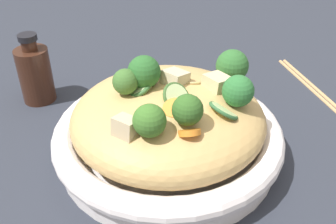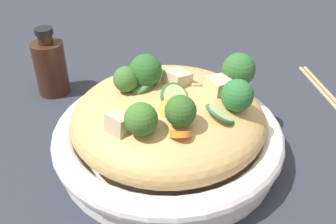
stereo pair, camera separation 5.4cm
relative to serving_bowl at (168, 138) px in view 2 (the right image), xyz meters
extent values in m
plane|color=#282C36|center=(0.00, 0.00, -0.03)|extent=(3.00, 3.00, 0.00)
cylinder|color=white|center=(0.00, 0.00, -0.02)|extent=(0.31, 0.31, 0.02)
torus|color=white|center=(0.00, 0.00, 0.01)|extent=(0.33, 0.33, 0.03)
ellipsoid|color=tan|center=(0.00, 0.00, 0.04)|extent=(0.27, 0.27, 0.09)
torus|color=tan|center=(-0.01, 0.05, 0.07)|extent=(0.05, 0.05, 0.02)
torus|color=tan|center=(-0.04, -0.03, 0.08)|extent=(0.05, 0.05, 0.02)
torus|color=tan|center=(-0.02, 0.03, 0.07)|extent=(0.05, 0.05, 0.02)
cone|color=#9EB871|center=(-0.09, 0.03, 0.07)|extent=(0.03, 0.03, 0.01)
sphere|color=#2C6B32|center=(-0.09, 0.03, 0.09)|extent=(0.06, 0.06, 0.04)
cone|color=#96B773|center=(-0.11, -0.05, 0.06)|extent=(0.04, 0.03, 0.02)
sphere|color=#2D632C|center=(-0.11, -0.05, 0.08)|extent=(0.07, 0.07, 0.05)
cone|color=#97C078|center=(0.03, -0.02, 0.08)|extent=(0.03, 0.03, 0.02)
sphere|color=#295E28|center=(0.03, -0.02, 0.10)|extent=(0.06, 0.06, 0.05)
cone|color=#9CBE75|center=(-0.01, 0.07, 0.07)|extent=(0.02, 0.02, 0.02)
sphere|color=#315D23|center=(-0.01, 0.07, 0.09)|extent=(0.05, 0.05, 0.04)
cone|color=#9BB56E|center=(0.04, 0.08, 0.07)|extent=(0.02, 0.02, 0.01)
sphere|color=#3B6C28|center=(0.04, 0.08, 0.09)|extent=(0.05, 0.05, 0.04)
cone|color=#A5C06E|center=(0.06, -0.01, 0.07)|extent=(0.02, 0.02, 0.02)
sphere|color=#3D682C|center=(0.06, -0.01, 0.10)|extent=(0.04, 0.04, 0.03)
cylinder|color=orange|center=(0.04, 0.05, 0.08)|extent=(0.03, 0.03, 0.02)
cylinder|color=orange|center=(-0.01, 0.09, 0.07)|extent=(0.03, 0.03, 0.02)
cylinder|color=orange|center=(0.00, 0.05, 0.08)|extent=(0.04, 0.04, 0.02)
cylinder|color=beige|center=(-0.01, 0.02, 0.08)|extent=(0.04, 0.04, 0.03)
torus|color=#375D29|center=(-0.01, 0.02, 0.08)|extent=(0.05, 0.05, 0.03)
cylinder|color=beige|center=(-0.06, 0.05, 0.07)|extent=(0.04, 0.04, 0.02)
torus|color=#2F6033|center=(-0.06, 0.05, 0.07)|extent=(0.05, 0.05, 0.03)
cylinder|color=beige|center=(0.03, -0.07, 0.08)|extent=(0.04, 0.04, 0.02)
torus|color=#2F5D33|center=(0.03, -0.07, 0.08)|extent=(0.05, 0.04, 0.03)
cylinder|color=beige|center=(0.04, -0.01, 0.08)|extent=(0.03, 0.03, 0.02)
torus|color=#34622F|center=(0.04, -0.01, 0.08)|extent=(0.04, 0.04, 0.02)
cube|color=beige|center=(-0.01, -0.02, 0.08)|extent=(0.05, 0.05, 0.03)
cube|color=#CAB496|center=(0.03, -0.02, 0.08)|extent=(0.03, 0.03, 0.03)
cube|color=#CCBD8D|center=(-0.07, -0.01, 0.08)|extent=(0.04, 0.04, 0.03)
cube|color=beige|center=(0.06, 0.07, 0.07)|extent=(0.04, 0.04, 0.03)
cylinder|color=#381E14|center=(0.20, -0.19, 0.02)|extent=(0.06, 0.06, 0.10)
cylinder|color=#381E14|center=(0.20, -0.19, 0.08)|extent=(0.03, 0.03, 0.02)
cylinder|color=black|center=(0.20, -0.19, 0.09)|extent=(0.03, 0.03, 0.01)
cylinder|color=tan|center=(-0.31, -0.15, -0.02)|extent=(0.02, 0.21, 0.01)
cylinder|color=tan|center=(-0.30, -0.15, -0.02)|extent=(0.02, 0.21, 0.01)
camera|label=1|loc=(0.08, 0.44, 0.34)|focal=41.00mm
camera|label=2|loc=(0.03, 0.44, 0.34)|focal=41.00mm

